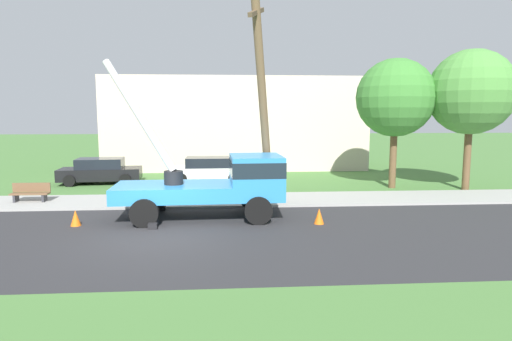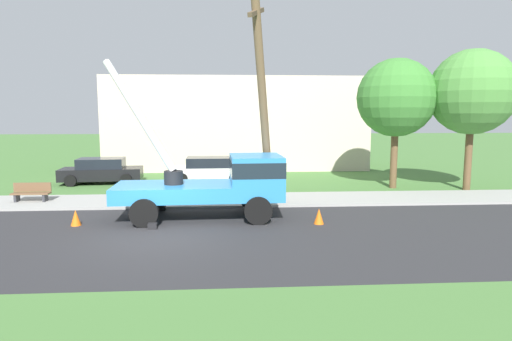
{
  "view_description": "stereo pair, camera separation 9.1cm",
  "coord_description": "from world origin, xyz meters",
  "px_view_note": "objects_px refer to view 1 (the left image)",
  "views": [
    {
      "loc": [
        2.14,
        -13.69,
        3.92
      ],
      "look_at": [
        3.33,
        2.99,
        1.74
      ],
      "focal_mm": 30.79,
      "sensor_mm": 36.0,
      "label": 1
    },
    {
      "loc": [
        2.23,
        -13.69,
        3.92
      ],
      "look_at": [
        3.33,
        2.99,
        1.74
      ],
      "focal_mm": 30.79,
      "sensor_mm": 36.0,
      "label": 2
    }
  ],
  "objects_px": {
    "roadside_tree_far": "(395,98)",
    "utility_truck": "(222,181)",
    "traffic_cone_behind": "(76,218)",
    "traffic_cone_ahead": "(319,216)",
    "park_bench": "(31,193)",
    "traffic_cone_curbside": "(253,202)",
    "parked_sedan_white": "(208,170)",
    "parked_sedan_black": "(101,171)",
    "leaning_utility_pole": "(263,100)",
    "roadside_tree_near": "(471,92)"
  },
  "relations": [
    {
      "from": "park_bench",
      "to": "roadside_tree_far",
      "type": "distance_m",
      "value": 18.06
    },
    {
      "from": "traffic_cone_ahead",
      "to": "traffic_cone_curbside",
      "type": "bearing_deg",
      "value": 129.99
    },
    {
      "from": "traffic_cone_behind",
      "to": "parked_sedan_black",
      "type": "height_order",
      "value": "parked_sedan_black"
    },
    {
      "from": "traffic_cone_ahead",
      "to": "parked_sedan_black",
      "type": "height_order",
      "value": "parked_sedan_black"
    },
    {
      "from": "traffic_cone_ahead",
      "to": "parked_sedan_white",
      "type": "xyz_separation_m",
      "value": [
        -4.32,
        10.01,
        0.43
      ]
    },
    {
      "from": "parked_sedan_white",
      "to": "roadside_tree_far",
      "type": "distance_m",
      "value": 10.94
    },
    {
      "from": "parked_sedan_white",
      "to": "roadside_tree_far",
      "type": "xyz_separation_m",
      "value": [
        9.82,
        -2.71,
        3.99
      ]
    },
    {
      "from": "traffic_cone_ahead",
      "to": "roadside_tree_near",
      "type": "relative_size",
      "value": 0.08
    },
    {
      "from": "traffic_cone_ahead",
      "to": "traffic_cone_behind",
      "type": "bearing_deg",
      "value": 177.74
    },
    {
      "from": "traffic_cone_ahead",
      "to": "roadside_tree_far",
      "type": "distance_m",
      "value": 10.16
    },
    {
      "from": "parked_sedan_white",
      "to": "traffic_cone_ahead",
      "type": "bearing_deg",
      "value": -66.69
    },
    {
      "from": "parked_sedan_black",
      "to": "roadside_tree_near",
      "type": "height_order",
      "value": "roadside_tree_near"
    },
    {
      "from": "utility_truck",
      "to": "parked_sedan_black",
      "type": "xyz_separation_m",
      "value": [
        -6.85,
        8.6,
        -0.7
      ]
    },
    {
      "from": "utility_truck",
      "to": "parked_sedan_white",
      "type": "height_order",
      "value": "utility_truck"
    },
    {
      "from": "roadside_tree_near",
      "to": "leaning_utility_pole",
      "type": "bearing_deg",
      "value": -159.07
    },
    {
      "from": "utility_truck",
      "to": "roadside_tree_far",
      "type": "relative_size",
      "value": 1.01
    },
    {
      "from": "leaning_utility_pole",
      "to": "roadside_tree_far",
      "type": "xyz_separation_m",
      "value": [
        7.34,
        5.08,
        0.26
      ]
    },
    {
      "from": "roadside_tree_far",
      "to": "traffic_cone_curbside",
      "type": "bearing_deg",
      "value": -148.76
    },
    {
      "from": "traffic_cone_ahead",
      "to": "parked_sedan_black",
      "type": "distance_m",
      "value": 14.28
    },
    {
      "from": "park_bench",
      "to": "parked_sedan_black",
      "type": "bearing_deg",
      "value": 74.69
    },
    {
      "from": "leaning_utility_pole",
      "to": "traffic_cone_curbside",
      "type": "height_order",
      "value": "leaning_utility_pole"
    },
    {
      "from": "utility_truck",
      "to": "traffic_cone_ahead",
      "type": "height_order",
      "value": "utility_truck"
    },
    {
      "from": "traffic_cone_behind",
      "to": "roadside_tree_far",
      "type": "relative_size",
      "value": 0.08
    },
    {
      "from": "traffic_cone_behind",
      "to": "roadside_tree_far",
      "type": "xyz_separation_m",
      "value": [
        14.08,
        6.97,
        4.42
      ]
    },
    {
      "from": "traffic_cone_curbside",
      "to": "roadside_tree_near",
      "type": "distance_m",
      "value": 12.73
    },
    {
      "from": "parked_sedan_black",
      "to": "park_bench",
      "type": "relative_size",
      "value": 2.84
    },
    {
      "from": "traffic_cone_curbside",
      "to": "roadside_tree_far",
      "type": "xyz_separation_m",
      "value": [
        7.71,
        4.68,
        4.42
      ]
    },
    {
      "from": "leaning_utility_pole",
      "to": "parked_sedan_white",
      "type": "distance_m",
      "value": 8.98
    },
    {
      "from": "roadside_tree_far",
      "to": "traffic_cone_behind",
      "type": "bearing_deg",
      "value": -153.67
    },
    {
      "from": "utility_truck",
      "to": "parked_sedan_black",
      "type": "height_order",
      "value": "utility_truck"
    },
    {
      "from": "traffic_cone_curbside",
      "to": "parked_sedan_white",
      "type": "relative_size",
      "value": 0.13
    },
    {
      "from": "parked_sedan_black",
      "to": "park_bench",
      "type": "distance_m",
      "value": 5.68
    },
    {
      "from": "parked_sedan_white",
      "to": "roadside_tree_near",
      "type": "xyz_separation_m",
      "value": [
        13.34,
        -3.63,
        4.25
      ]
    },
    {
      "from": "utility_truck",
      "to": "roadside_tree_near",
      "type": "height_order",
      "value": "roadside_tree_near"
    },
    {
      "from": "roadside_tree_near",
      "to": "utility_truck",
      "type": "bearing_deg",
      "value": -157.72
    },
    {
      "from": "utility_truck",
      "to": "traffic_cone_curbside",
      "type": "bearing_deg",
      "value": 47.44
    },
    {
      "from": "traffic_cone_ahead",
      "to": "park_bench",
      "type": "height_order",
      "value": "park_bench"
    },
    {
      "from": "parked_sedan_black",
      "to": "roadside_tree_far",
      "type": "height_order",
      "value": "roadside_tree_far"
    },
    {
      "from": "utility_truck",
      "to": "traffic_cone_ahead",
      "type": "bearing_deg",
      "value": -20.08
    },
    {
      "from": "leaning_utility_pole",
      "to": "park_bench",
      "type": "relative_size",
      "value": 5.42
    },
    {
      "from": "roadside_tree_far",
      "to": "utility_truck",
      "type": "bearing_deg",
      "value": -146.02
    },
    {
      "from": "traffic_cone_behind",
      "to": "roadside_tree_near",
      "type": "distance_m",
      "value": 19.19
    },
    {
      "from": "park_bench",
      "to": "roadside_tree_far",
      "type": "xyz_separation_m",
      "value": [
        17.32,
        2.92,
        4.24
      ]
    },
    {
      "from": "traffic_cone_behind",
      "to": "park_bench",
      "type": "xyz_separation_m",
      "value": [
        -3.23,
        4.05,
        0.18
      ]
    },
    {
      "from": "traffic_cone_behind",
      "to": "roadside_tree_far",
      "type": "bearing_deg",
      "value": 26.33
    },
    {
      "from": "traffic_cone_ahead",
      "to": "parked_sedan_white",
      "type": "distance_m",
      "value": 10.91
    },
    {
      "from": "traffic_cone_ahead",
      "to": "leaning_utility_pole",
      "type": "bearing_deg",
      "value": 129.5
    },
    {
      "from": "traffic_cone_behind",
      "to": "traffic_cone_curbside",
      "type": "relative_size",
      "value": 1.0
    },
    {
      "from": "utility_truck",
      "to": "roadside_tree_far",
      "type": "bearing_deg",
      "value": 33.98
    },
    {
      "from": "traffic_cone_behind",
      "to": "parked_sedan_white",
      "type": "height_order",
      "value": "parked_sedan_white"
    }
  ]
}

